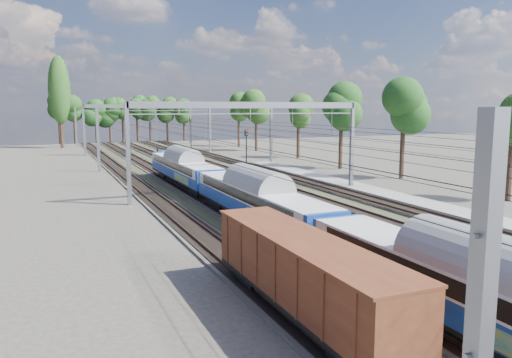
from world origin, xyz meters
name	(u,v)px	position (x,y,z in m)	size (l,w,h in m)	color
track_bed	(204,175)	(0.00, 45.00, 0.10)	(21.00, 130.00, 0.34)	#47423A
platform	(420,203)	(12.00, 20.00, 0.15)	(3.00, 70.00, 0.30)	gray
catenary	(189,123)	(0.33, 52.69, 6.40)	(25.65, 130.00, 9.00)	gray
tree_belt	(169,109)	(7.10, 92.75, 8.04)	(40.04, 101.11, 12.02)	black
poplar	(59,91)	(-14.50, 98.00, 11.89)	(4.40, 4.40, 19.04)	black
emu_train	(260,195)	(-4.50, 17.50, 2.44)	(2.84, 60.10, 4.15)	black
freight_boxcar	(303,272)	(-9.00, 2.87, 1.99)	(2.62, 12.64, 3.26)	black
worker	(157,151)	(0.12, 72.67, 0.89)	(0.65, 0.43, 1.79)	black
signal_near	(246,149)	(3.19, 38.89, 3.78)	(0.39, 0.35, 5.97)	black
signal_far	(191,130)	(9.63, 84.76, 3.93)	(0.41, 0.37, 6.22)	black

